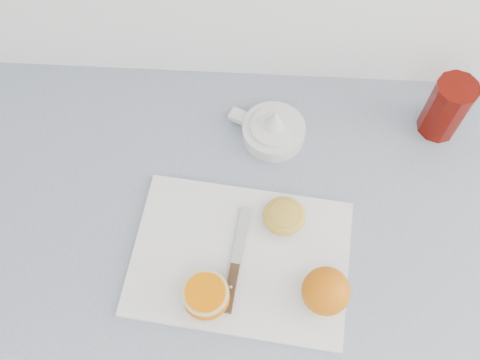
{
  "coord_description": "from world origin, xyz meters",
  "views": [
    {
      "loc": [
        -0.12,
        1.25,
        1.81
      ],
      "look_at": [
        -0.15,
        1.7,
        0.96
      ],
      "focal_mm": 40.0,
      "sensor_mm": 36.0,
      "label": 1
    }
  ],
  "objects_px": {
    "half_orange": "(206,296)",
    "cutting_board": "(240,258)",
    "counter": "(305,273)",
    "citrus_juicer": "(273,129)",
    "red_tumbler": "(446,110)"
  },
  "relations": [
    {
      "from": "half_orange",
      "to": "citrus_juicer",
      "type": "bearing_deg",
      "value": 73.45
    },
    {
      "from": "cutting_board",
      "to": "half_orange",
      "type": "xyz_separation_m",
      "value": [
        -0.05,
        -0.08,
        0.03
      ]
    },
    {
      "from": "cutting_board",
      "to": "citrus_juicer",
      "type": "height_order",
      "value": "citrus_juicer"
    },
    {
      "from": "half_orange",
      "to": "cutting_board",
      "type": "bearing_deg",
      "value": 57.04
    },
    {
      "from": "counter",
      "to": "half_orange",
      "type": "relative_size",
      "value": 30.43
    },
    {
      "from": "cutting_board",
      "to": "half_orange",
      "type": "relative_size",
      "value": 4.77
    },
    {
      "from": "citrus_juicer",
      "to": "counter",
      "type": "bearing_deg",
      "value": -51.4
    },
    {
      "from": "counter",
      "to": "citrus_juicer",
      "type": "distance_m",
      "value": 0.5
    },
    {
      "from": "counter",
      "to": "cutting_board",
      "type": "height_order",
      "value": "cutting_board"
    },
    {
      "from": "counter",
      "to": "half_orange",
      "type": "xyz_separation_m",
      "value": [
        -0.22,
        -0.21,
        0.48
      ]
    },
    {
      "from": "counter",
      "to": "cutting_board",
      "type": "relative_size",
      "value": 6.38
    },
    {
      "from": "red_tumbler",
      "to": "counter",
      "type": "bearing_deg",
      "value": -140.78
    },
    {
      "from": "counter",
      "to": "cutting_board",
      "type": "bearing_deg",
      "value": -142.51
    },
    {
      "from": "half_orange",
      "to": "red_tumbler",
      "type": "distance_m",
      "value": 0.59
    },
    {
      "from": "cutting_board",
      "to": "citrus_juicer",
      "type": "xyz_separation_m",
      "value": [
        0.05,
        0.27,
        0.02
      ]
    }
  ]
}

